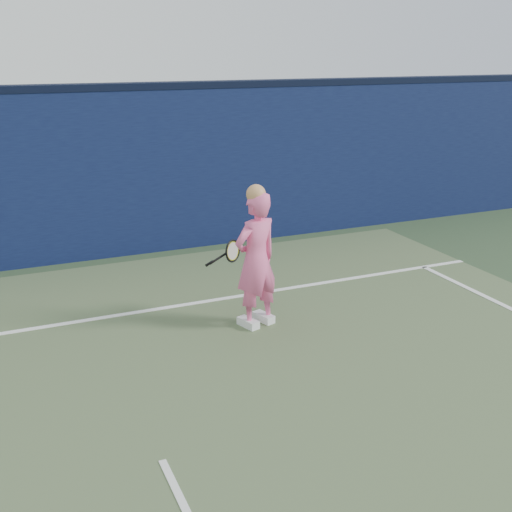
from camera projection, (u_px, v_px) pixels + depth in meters
name	position (u px, v px, depth m)	size (l,w,h in m)	color
backstop_wall	(58.00, 179.00, 9.45)	(24.00, 0.40, 2.50)	#0D143A
wall_cap	(50.00, 88.00, 9.05)	(24.00, 0.42, 0.10)	black
player	(256.00, 259.00, 7.29)	(0.67, 0.54, 1.67)	pink
racket	(231.00, 252.00, 7.60)	(0.51, 0.20, 0.28)	black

